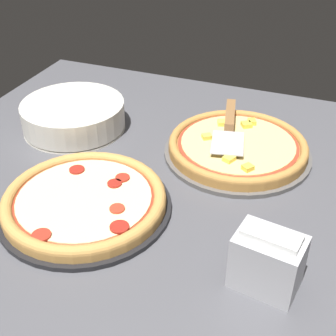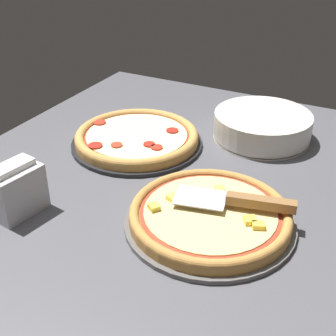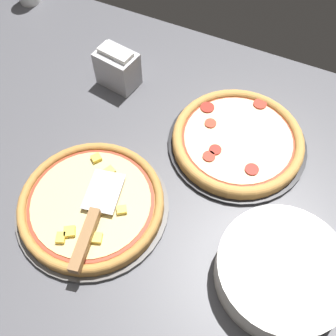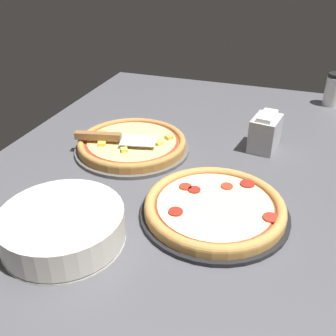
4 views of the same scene
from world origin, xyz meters
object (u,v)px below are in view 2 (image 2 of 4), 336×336
(plate_stack, at_px, (262,126))
(napkin_holder, at_px, (16,190))
(pizza_back, at_px, (137,137))
(pizza_front, at_px, (210,215))
(serving_spatula, at_px, (247,201))

(plate_stack, distance_m, napkin_holder, 0.65)
(plate_stack, bearing_deg, pizza_back, 124.11)
(pizza_front, relative_size, pizza_back, 1.00)
(pizza_front, relative_size, napkin_holder, 2.76)
(plate_stack, xyz_separation_m, napkin_holder, (-0.55, 0.34, 0.02))
(plate_stack, bearing_deg, pizza_front, -176.36)
(pizza_back, distance_m, napkin_holder, 0.37)
(pizza_back, bearing_deg, serving_spatula, -117.82)
(napkin_holder, bearing_deg, plate_stack, -31.56)
(serving_spatula, distance_m, napkin_holder, 0.46)
(pizza_back, relative_size, serving_spatula, 1.33)
(plate_stack, bearing_deg, napkin_holder, 148.44)
(pizza_back, relative_size, napkin_holder, 2.77)
(pizza_back, height_order, napkin_holder, napkin_holder)
(serving_spatula, xyz_separation_m, plate_stack, (0.38, 0.09, -0.02))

